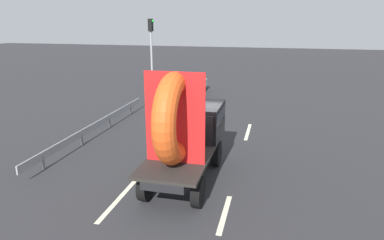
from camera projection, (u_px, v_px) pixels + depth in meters
The scene contains 9 objects.
ground_plane at pixel (185, 169), 13.24m from camera, with size 120.00×120.00×0.00m, color #28282B.
flatbed_truck at pixel (187, 127), 12.03m from camera, with size 2.02×5.25×4.06m.
distant_sedan at pixel (190, 84), 26.31m from camera, with size 1.82×4.24×1.38m.
traffic_light at pixel (151, 45), 25.76m from camera, with size 0.42×0.36×5.57m.
guardrail at pixel (96, 125), 16.89m from camera, with size 0.10×10.96×0.71m.
lane_dash_left_near at pixel (119, 199), 11.03m from camera, with size 2.91×0.16×0.01m, color beige.
lane_dash_left_far at pixel (182, 128), 18.12m from camera, with size 2.95×0.16×0.01m, color beige.
lane_dash_right_near at pixel (225, 214), 10.17m from camera, with size 2.18×0.16×0.01m, color beige.
lane_dash_right_far at pixel (248, 132), 17.60m from camera, with size 2.68×0.16×0.01m, color beige.
Camera 1 is at (3.17, -11.76, 5.54)m, focal length 32.22 mm.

